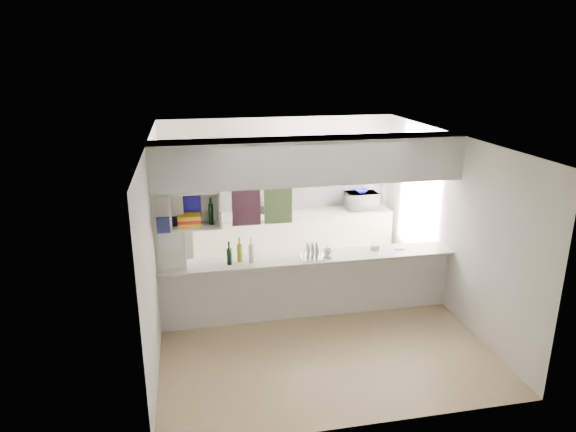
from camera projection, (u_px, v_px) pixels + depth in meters
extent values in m
plane|color=tan|center=(308.00, 315.00, 7.54)|extent=(4.80, 4.80, 0.00)
plane|color=white|center=(311.00, 138.00, 6.75)|extent=(4.80, 4.80, 0.00)
plane|color=silver|center=(279.00, 189.00, 9.39)|extent=(4.20, 0.00, 4.20)
plane|color=silver|center=(154.00, 242.00, 6.75)|extent=(0.00, 4.80, 4.80)
plane|color=silver|center=(448.00, 222.00, 7.53)|extent=(0.00, 4.80, 4.80)
cube|color=silver|center=(309.00, 287.00, 7.40)|extent=(4.20, 0.15, 0.88)
cube|color=beige|center=(309.00, 258.00, 7.26)|extent=(4.20, 0.50, 0.04)
cube|color=white|center=(310.00, 161.00, 6.84)|extent=(4.20, 0.50, 0.60)
cube|color=silver|center=(170.00, 241.00, 6.79)|extent=(0.40, 0.18, 2.60)
cube|color=#191E4C|center=(168.00, 225.00, 6.63)|extent=(0.30, 0.01, 0.22)
cube|color=white|center=(170.00, 242.00, 6.70)|extent=(0.30, 0.01, 0.24)
cube|color=black|center=(246.00, 204.00, 7.08)|extent=(0.40, 0.02, 0.62)
cube|color=#176966|center=(278.00, 202.00, 7.16)|extent=(0.40, 0.02, 0.62)
cube|color=white|center=(196.00, 226.00, 6.70)|extent=(0.65, 0.35, 0.02)
cube|color=white|center=(194.00, 191.00, 6.55)|extent=(0.65, 0.35, 0.02)
cube|color=white|center=(195.00, 205.00, 6.78)|extent=(0.65, 0.02, 0.50)
cube|color=white|center=(170.00, 210.00, 6.57)|extent=(0.02, 0.35, 0.50)
cube|color=white|center=(219.00, 207.00, 6.68)|extent=(0.02, 0.35, 0.50)
cube|color=gold|center=(190.00, 224.00, 6.67)|extent=(0.30, 0.24, 0.05)
cube|color=red|center=(189.00, 220.00, 6.66)|extent=(0.28, 0.22, 0.05)
cube|color=gold|center=(189.00, 216.00, 6.64)|extent=(0.30, 0.24, 0.05)
cube|color=#100D93|center=(191.00, 206.00, 6.73)|extent=(0.26, 0.02, 0.34)
cylinder|color=black|center=(211.00, 214.00, 6.69)|extent=(0.06, 0.06, 0.28)
cube|color=silver|center=(293.00, 237.00, 9.40)|extent=(3.60, 0.60, 0.90)
cube|color=beige|center=(293.00, 213.00, 9.26)|extent=(3.60, 0.63, 0.03)
cube|color=silver|center=(290.00, 193.00, 9.43)|extent=(3.60, 0.03, 0.60)
cube|color=silver|center=(280.00, 159.00, 9.05)|extent=(2.62, 0.34, 0.72)
cube|color=white|center=(322.00, 180.00, 9.25)|extent=(0.60, 0.46, 0.12)
cube|color=silver|center=(325.00, 185.00, 9.04)|extent=(0.60, 0.02, 0.05)
imported|color=white|center=(362.00, 201.00, 9.44)|extent=(0.58, 0.41, 0.31)
imported|color=#100D93|center=(361.00, 191.00, 9.38)|extent=(0.23, 0.23, 0.06)
cube|color=silver|center=(315.00, 256.00, 7.25)|extent=(0.43, 0.32, 0.01)
cylinder|color=white|center=(308.00, 249.00, 7.19)|extent=(0.02, 0.21, 0.21)
cylinder|color=white|center=(312.00, 249.00, 7.20)|extent=(0.02, 0.21, 0.21)
cylinder|color=white|center=(317.00, 249.00, 7.21)|extent=(0.02, 0.21, 0.21)
imported|color=white|center=(327.00, 252.00, 7.26)|extent=(0.14, 0.14, 0.10)
cylinder|color=black|center=(229.00, 257.00, 6.96)|extent=(0.07, 0.07, 0.23)
cylinder|color=black|center=(229.00, 245.00, 6.91)|extent=(0.03, 0.03, 0.10)
cylinder|color=olive|center=(240.00, 253.00, 7.06)|extent=(0.07, 0.07, 0.24)
cylinder|color=olive|center=(239.00, 241.00, 7.01)|extent=(0.03, 0.03, 0.10)
cylinder|color=silver|center=(251.00, 254.00, 7.01)|extent=(0.07, 0.07, 0.26)
cylinder|color=silver|center=(251.00, 241.00, 6.96)|extent=(0.03, 0.03, 0.10)
cylinder|color=silver|center=(375.00, 247.00, 7.52)|extent=(0.14, 0.14, 0.07)
cube|color=black|center=(399.00, 249.00, 7.53)|extent=(0.14, 0.07, 0.01)
cylinder|color=black|center=(264.00, 210.00, 9.19)|extent=(0.09, 0.09, 0.13)
cube|color=brown|center=(262.00, 208.00, 9.20)|extent=(0.10, 0.08, 0.20)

